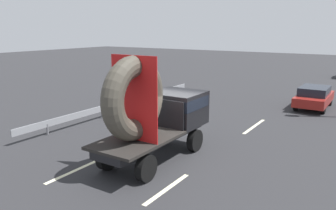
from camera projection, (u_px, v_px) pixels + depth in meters
ground_plane at (171, 153)px, 13.39m from camera, size 120.00×120.00×0.00m
flatbed_truck at (157, 110)px, 12.46m from camera, size 2.02×5.25×4.02m
distant_sedan at (314, 96)px, 20.85m from camera, size 1.78×4.15×1.35m
guardrail at (123, 103)px, 19.94m from camera, size 0.10×14.44×0.71m
lane_dash_left_near at (78, 169)px, 11.82m from camera, size 0.16×2.80×0.01m
lane_dash_left_far at (189, 119)px, 18.31m from camera, size 0.16×2.68×0.01m
lane_dash_right_near at (167, 189)px, 10.38m from camera, size 0.16×2.43×0.01m
lane_dash_right_far at (254, 126)px, 17.02m from camera, size 0.16×2.99×0.01m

